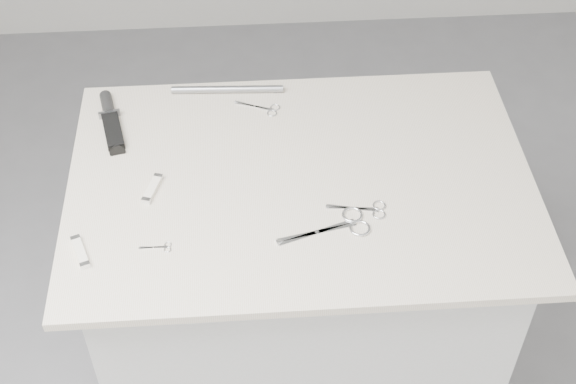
{
  "coord_description": "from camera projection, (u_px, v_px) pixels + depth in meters",
  "views": [
    {
      "loc": [
        -0.11,
        -1.23,
        2.12
      ],
      "look_at": [
        -0.03,
        -0.04,
        0.92
      ],
      "focal_mm": 50.0,
      "sensor_mm": 36.0,
      "label": 1
    }
  ],
  "objects": [
    {
      "name": "tiny_scissors",
      "position": [
        160.0,
        247.0,
        1.58
      ],
      "size": [
        0.06,
        0.03,
        0.0
      ],
      "rotation": [
        0.0,
        0.0,
        -0.02
      ],
      "color": "silver",
      "rests_on": "display_board"
    },
    {
      "name": "embroidery_scissors_a",
      "position": [
        368.0,
        209.0,
        1.66
      ],
      "size": [
        0.12,
        0.05,
        0.0
      ],
      "rotation": [
        0.0,
        0.0,
        -0.16
      ],
      "color": "silver",
      "rests_on": "display_board"
    },
    {
      "name": "pocket_knife_a",
      "position": [
        80.0,
        252.0,
        1.57
      ],
      "size": [
        0.05,
        0.09,
        0.01
      ],
      "rotation": [
        0.0,
        0.0,
        1.93
      ],
      "color": "white",
      "rests_on": "display_board"
    },
    {
      "name": "metal_rail",
      "position": [
        227.0,
        89.0,
        1.93
      ],
      "size": [
        0.27,
        0.03,
        0.02
      ],
      "primitive_type": "cylinder",
      "rotation": [
        0.0,
        1.57,
        -0.05
      ],
      "color": "gray",
      "rests_on": "display_board"
    },
    {
      "name": "large_shears",
      "position": [
        342.0,
        225.0,
        1.62
      ],
      "size": [
        0.19,
        0.1,
        0.01
      ],
      "rotation": [
        0.0,
        0.0,
        0.27
      ],
      "color": "silver",
      "rests_on": "display_board"
    },
    {
      "name": "sheathed_knife",
      "position": [
        110.0,
        119.0,
        1.85
      ],
      "size": [
        0.07,
        0.2,
        0.03
      ],
      "rotation": [
        0.0,
        0.0,
        1.79
      ],
      "color": "black",
      "rests_on": "display_board"
    },
    {
      "name": "plinth",
      "position": [
        299.0,
        309.0,
        2.06
      ],
      "size": [
        0.9,
        0.6,
        0.9
      ],
      "primitive_type": "cube",
      "color": "silver",
      "rests_on": "ground"
    },
    {
      "name": "display_board",
      "position": [
        301.0,
        181.0,
        1.73
      ],
      "size": [
        1.0,
        0.7,
        0.02
      ],
      "primitive_type": "cube",
      "color": "beige",
      "rests_on": "plinth"
    },
    {
      "name": "pocket_knife_b",
      "position": [
        152.0,
        189.0,
        1.69
      ],
      "size": [
        0.04,
        0.09,
        0.01
      ],
      "rotation": [
        0.0,
        0.0,
        1.26
      ],
      "color": "white",
      "rests_on": "display_board"
    },
    {
      "name": "embroidery_scissors_b",
      "position": [
        265.0,
        108.0,
        1.89
      ],
      "size": [
        0.11,
        0.07,
        0.0
      ],
      "rotation": [
        0.0,
        0.0,
        -0.39
      ],
      "color": "silver",
      "rests_on": "display_board"
    }
  ]
}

